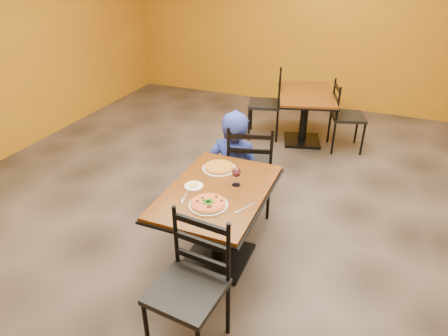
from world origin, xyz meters
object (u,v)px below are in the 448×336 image
at_px(table_second, 305,106).
at_px(plate_far, 219,168).
at_px(chair_main_near, 187,292).
at_px(chair_second_left, 264,104).
at_px(side_plate, 194,186).
at_px(plate_main, 208,205).
at_px(pizza_far, 219,167).
at_px(chair_main_far, 250,166).
at_px(chair_second_right, 348,117).
at_px(diner, 234,163).
at_px(wine_glass, 236,176).
at_px(table_main, 218,209).
at_px(pizza_main, 208,203).

bearing_deg(table_second, plate_far, -96.50).
distance_m(chair_main_near, chair_second_left, 3.79).
xyz_separation_m(plate_far, side_plate, (-0.08, -0.37, 0.00)).
bearing_deg(table_second, plate_main, -92.48).
bearing_deg(pizza_far, plate_main, -75.49).
height_order(chair_main_far, chair_second_right, chair_main_far).
bearing_deg(diner, wine_glass, 108.91).
xyz_separation_m(chair_main_far, pizza_far, (-0.11, -0.57, 0.26)).
bearing_deg(diner, pizza_far, 90.80).
bearing_deg(table_main, chair_second_right, 74.93).
relative_size(chair_second_right, plate_far, 3.11).
bearing_deg(wine_glass, chair_second_right, 76.60).
relative_size(chair_second_right, wine_glass, 5.35).
bearing_deg(side_plate, table_main, 8.63).
height_order(table_main, pizza_far, pizza_far).
bearing_deg(table_second, wine_glass, -90.83).
xyz_separation_m(chair_main_near, diner, (-0.32, 1.73, 0.07)).
height_order(diner, wine_glass, diner).
bearing_deg(chair_main_near, diner, 105.77).
bearing_deg(plate_main, pizza_main, 0.00).
relative_size(chair_main_near, chair_main_far, 0.99).
relative_size(chair_second_left, pizza_far, 3.60).
xyz_separation_m(table_main, chair_second_left, (-0.45, 2.82, -0.05)).
distance_m(pizza_main, side_plate, 0.31).
distance_m(plate_main, wine_glass, 0.39).
relative_size(chair_main_far, plate_main, 3.31).
height_order(chair_main_far, side_plate, chair_main_far).
height_order(chair_second_right, diner, diner).
distance_m(table_main, chair_main_far, 0.91).
xyz_separation_m(chair_second_right, wine_glass, (-0.64, -2.70, 0.36)).
distance_m(plate_far, wine_glass, 0.33).
relative_size(table_second, plate_far, 4.23).
bearing_deg(chair_main_far, chair_second_left, -94.15).
height_order(chair_main_far, chair_second_left, chair_main_far).
bearing_deg(wine_glass, table_second, 89.17).
bearing_deg(chair_second_right, pizza_far, 142.79).
xyz_separation_m(side_plate, wine_glass, (0.32, 0.16, 0.08)).
bearing_deg(side_plate, pizza_main, -42.92).
xyz_separation_m(chair_main_near, pizza_far, (-0.29, 1.25, 0.27)).
bearing_deg(plate_far, wine_glass, -40.50).
height_order(chair_main_far, diner, diner).
bearing_deg(chair_second_right, plate_far, 142.79).
xyz_separation_m(table_main, pizza_main, (0.02, -0.25, 0.21)).
relative_size(chair_main_far, pizza_main, 3.61).
bearing_deg(chair_main_near, chair_second_right, 86.20).
relative_size(table_main, chair_second_left, 1.22).
height_order(diner, plate_main, diner).
xyz_separation_m(chair_main_near, plate_main, (-0.14, 0.67, 0.25)).
height_order(chair_second_left, diner, diner).
distance_m(table_second, side_plate, 2.89).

